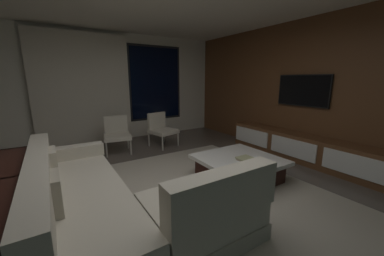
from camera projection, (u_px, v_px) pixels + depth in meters
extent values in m
plane|color=#564C44|center=(178.00, 203.00, 2.91)|extent=(9.20, 9.20, 0.00)
cube|color=silver|center=(106.00, 88.00, 5.64)|extent=(6.60, 0.12, 2.70)
cube|color=black|center=(155.00, 83.00, 6.25)|extent=(1.52, 0.02, 2.02)
cube|color=black|center=(156.00, 83.00, 6.23)|extent=(1.40, 0.03, 1.90)
cube|color=beige|center=(84.00, 91.00, 5.21)|extent=(2.10, 0.12, 2.60)
cube|color=brown|center=(319.00, 91.00, 4.23)|extent=(0.12, 7.80, 2.70)
cube|color=#ADA391|center=(204.00, 198.00, 3.01)|extent=(3.20, 3.80, 0.01)
cube|color=#B1A997|center=(85.00, 218.00, 2.45)|extent=(0.90, 2.50, 0.18)
cube|color=beige|center=(83.00, 200.00, 2.41)|extent=(0.86, 2.42, 0.24)
cube|color=beige|center=(39.00, 180.00, 2.15)|extent=(0.20, 2.50, 0.40)
cube|color=beige|center=(71.00, 152.00, 3.31)|extent=(0.90, 0.20, 0.18)
cube|color=#B1A997|center=(200.00, 226.00, 2.31)|extent=(1.10, 0.90, 0.18)
cube|color=beige|center=(200.00, 208.00, 2.26)|extent=(1.07, 0.86, 0.24)
cube|color=beige|center=(224.00, 194.00, 1.90)|extent=(1.10, 0.20, 0.40)
cube|color=beige|center=(53.00, 164.00, 2.68)|extent=(0.10, 0.36, 0.36)
cube|color=#B2A893|center=(55.00, 194.00, 1.98)|extent=(0.10, 0.36, 0.36)
cube|color=#321711|center=(239.00, 170.00, 3.56)|extent=(1.00, 1.00, 0.30)
cube|color=white|center=(239.00, 160.00, 3.52)|extent=(1.16, 1.16, 0.06)
cube|color=gray|center=(245.00, 160.00, 3.41)|extent=(0.21, 0.17, 0.02)
cube|color=#999A6D|center=(245.00, 158.00, 3.42)|extent=(0.23, 0.20, 0.02)
cylinder|color=#B2ADA0|center=(178.00, 139.00, 5.34)|extent=(0.04, 0.04, 0.36)
cylinder|color=#B2ADA0|center=(163.00, 143.00, 4.99)|extent=(0.04, 0.04, 0.36)
cylinder|color=#B2ADA0|center=(164.00, 135.00, 5.67)|extent=(0.04, 0.04, 0.36)
cylinder|color=#B2ADA0|center=(149.00, 139.00, 5.32)|extent=(0.04, 0.04, 0.36)
cube|color=beige|center=(163.00, 131.00, 5.29)|extent=(0.67, 0.68, 0.08)
cube|color=beige|center=(157.00, 120.00, 5.40)|extent=(0.49, 0.20, 0.38)
cylinder|color=#B2ADA0|center=(131.00, 147.00, 4.71)|extent=(0.04, 0.04, 0.36)
cylinder|color=#B2ADA0|center=(106.00, 149.00, 4.53)|extent=(0.04, 0.04, 0.36)
cylinder|color=#B2ADA0|center=(128.00, 141.00, 5.16)|extent=(0.04, 0.04, 0.36)
cylinder|color=#B2ADA0|center=(106.00, 143.00, 4.99)|extent=(0.04, 0.04, 0.36)
cube|color=beige|center=(117.00, 137.00, 4.81)|extent=(0.63, 0.65, 0.08)
cube|color=beige|center=(116.00, 124.00, 4.98)|extent=(0.49, 0.17, 0.38)
cube|color=brown|center=(299.00, 147.00, 4.40)|extent=(0.44, 3.10, 0.52)
cube|color=white|center=(354.00, 165.00, 3.41)|extent=(0.02, 0.93, 0.33)
cube|color=white|center=(292.00, 148.00, 4.27)|extent=(0.02, 0.93, 0.33)
cube|color=white|center=(251.00, 136.00, 5.13)|extent=(0.02, 0.93, 0.33)
cube|color=black|center=(345.00, 169.00, 3.70)|extent=(0.33, 0.68, 0.19)
cube|color=#4D4DD1|center=(363.00, 175.00, 3.49)|extent=(0.03, 0.04, 0.15)
cube|color=beige|center=(353.00, 172.00, 3.60)|extent=(0.03, 0.04, 0.16)
cube|color=#458ED8|center=(345.00, 170.00, 3.71)|extent=(0.03, 0.04, 0.16)
cube|color=#52556B|center=(336.00, 167.00, 3.81)|extent=(0.03, 0.04, 0.15)
cube|color=#895299|center=(328.00, 164.00, 3.92)|extent=(0.03, 0.04, 0.17)
cube|color=black|center=(303.00, 90.00, 4.38)|extent=(0.04, 1.05, 0.61)
cube|color=black|center=(303.00, 90.00, 4.38)|extent=(0.05, 1.01, 0.57)
cube|color=#321711|center=(4.00, 243.00, 2.01)|extent=(0.38, 2.04, 0.03)
cube|color=#321711|center=(13.00, 177.00, 2.80)|extent=(0.40, 0.04, 0.74)
cube|color=silver|center=(3.00, 223.00, 2.08)|extent=(0.18, 0.04, 0.23)
cube|color=white|center=(6.00, 210.00, 2.26)|extent=(0.18, 0.04, 0.25)
cube|color=silver|center=(9.00, 199.00, 2.46)|extent=(0.18, 0.04, 0.25)
cube|color=silver|center=(13.00, 191.00, 2.66)|extent=(0.18, 0.04, 0.23)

